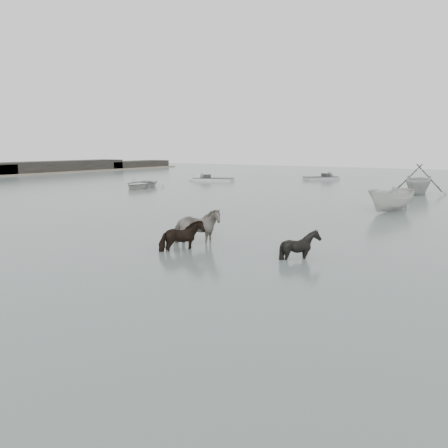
{
  "coord_description": "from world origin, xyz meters",
  "views": [
    {
      "loc": [
        7.9,
        -13.04,
        3.79
      ],
      "look_at": [
        -0.79,
        0.14,
        1.0
      ],
      "focal_mm": 35.0,
      "sensor_mm": 36.0,
      "label": 1
    }
  ],
  "objects_px": {
    "pony_pinto": "(196,223)",
    "pony_dark": "(182,232)",
    "rowboat_lead": "(141,183)",
    "pony_black": "(300,239)"
  },
  "relations": [
    {
      "from": "pony_pinto",
      "to": "pony_dark",
      "type": "distance_m",
      "value": 1.29
    },
    {
      "from": "pony_pinto",
      "to": "pony_black",
      "type": "bearing_deg",
      "value": -117.99
    },
    {
      "from": "pony_pinto",
      "to": "rowboat_lead",
      "type": "xyz_separation_m",
      "value": [
        -18.81,
        16.3,
        -0.32
      ]
    },
    {
      "from": "pony_pinto",
      "to": "pony_dark",
      "type": "bearing_deg",
      "value": 163.24
    },
    {
      "from": "pony_dark",
      "to": "pony_black",
      "type": "distance_m",
      "value": 4.31
    },
    {
      "from": "pony_dark",
      "to": "pony_black",
      "type": "height_order",
      "value": "pony_dark"
    },
    {
      "from": "pony_black",
      "to": "rowboat_lead",
      "type": "height_order",
      "value": "pony_black"
    },
    {
      "from": "pony_pinto",
      "to": "pony_black",
      "type": "distance_m",
      "value": 4.37
    },
    {
      "from": "pony_dark",
      "to": "rowboat_lead",
      "type": "height_order",
      "value": "pony_dark"
    },
    {
      "from": "pony_dark",
      "to": "rowboat_lead",
      "type": "distance_m",
      "value": 25.93
    }
  ]
}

